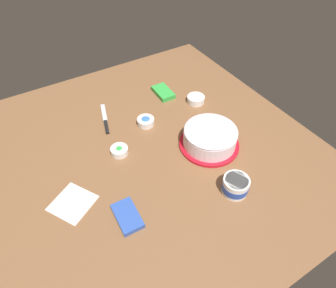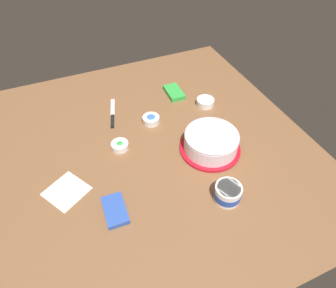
{
  "view_description": "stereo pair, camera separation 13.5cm",
  "coord_description": "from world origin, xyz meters",
  "px_view_note": "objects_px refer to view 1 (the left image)",
  "views": [
    {
      "loc": [
        0.85,
        -0.39,
        1.0
      ],
      "look_at": [
        0.04,
        0.1,
        0.04
      ],
      "focal_mm": 31.3,
      "sensor_mm": 36.0,
      "label": 1
    },
    {
      "loc": [
        0.91,
        -0.27,
        1.0
      ],
      "look_at": [
        0.04,
        0.1,
        0.04
      ],
      "focal_mm": 31.3,
      "sensor_mm": 36.0,
      "label": 2
    }
  ],
  "objects_px": {
    "frosting_tub": "(235,185)",
    "candy_box_lower": "(127,216)",
    "sprinkle_bowl_blue": "(146,121)",
    "sprinkle_bowl_yellow": "(196,99)",
    "candy_box_upper": "(163,92)",
    "spreading_knife": "(105,121)",
    "paper_napkin": "(73,203)",
    "sprinkle_bowl_green": "(119,150)",
    "frosted_cake": "(210,137)"
  },
  "relations": [
    {
      "from": "frosting_tub",
      "to": "sprinkle_bowl_yellow",
      "type": "distance_m",
      "value": 0.61
    },
    {
      "from": "sprinkle_bowl_green",
      "to": "sprinkle_bowl_yellow",
      "type": "bearing_deg",
      "value": 104.41
    },
    {
      "from": "frosted_cake",
      "to": "frosting_tub",
      "type": "bearing_deg",
      "value": -14.65
    },
    {
      "from": "frosted_cake",
      "to": "candy_box_lower",
      "type": "bearing_deg",
      "value": -73.36
    },
    {
      "from": "frosted_cake",
      "to": "candy_box_upper",
      "type": "distance_m",
      "value": 0.47
    },
    {
      "from": "frosted_cake",
      "to": "frosting_tub",
      "type": "relative_size",
      "value": 2.59
    },
    {
      "from": "frosting_tub",
      "to": "paper_napkin",
      "type": "distance_m",
      "value": 0.66
    },
    {
      "from": "sprinkle_bowl_green",
      "to": "spreading_knife",
      "type": "bearing_deg",
      "value": 173.03
    },
    {
      "from": "candy_box_upper",
      "to": "sprinkle_bowl_blue",
      "type": "bearing_deg",
      "value": -47.83
    },
    {
      "from": "sprinkle_bowl_green",
      "to": "candy_box_lower",
      "type": "height_order",
      "value": "sprinkle_bowl_green"
    },
    {
      "from": "spreading_knife",
      "to": "sprinkle_bowl_blue",
      "type": "xyz_separation_m",
      "value": [
        0.12,
        0.17,
        0.01
      ]
    },
    {
      "from": "frosted_cake",
      "to": "candy_box_lower",
      "type": "distance_m",
      "value": 0.52
    },
    {
      "from": "sprinkle_bowl_yellow",
      "to": "sprinkle_bowl_blue",
      "type": "height_order",
      "value": "sprinkle_bowl_blue"
    },
    {
      "from": "sprinkle_bowl_yellow",
      "to": "candy_box_upper",
      "type": "xyz_separation_m",
      "value": [
        -0.16,
        -0.12,
        -0.01
      ]
    },
    {
      "from": "frosting_tub",
      "to": "candy_box_lower",
      "type": "xyz_separation_m",
      "value": [
        -0.12,
        -0.43,
        -0.03
      ]
    },
    {
      "from": "frosted_cake",
      "to": "spreading_knife",
      "type": "xyz_separation_m",
      "value": [
        -0.41,
        -0.35,
        -0.05
      ]
    },
    {
      "from": "candy_box_lower",
      "to": "candy_box_upper",
      "type": "height_order",
      "value": "candy_box_upper"
    },
    {
      "from": "candy_box_upper",
      "to": "paper_napkin",
      "type": "height_order",
      "value": "candy_box_upper"
    },
    {
      "from": "spreading_knife",
      "to": "candy_box_lower",
      "type": "xyz_separation_m",
      "value": [
        0.56,
        -0.15,
        0.01
      ]
    },
    {
      "from": "sprinkle_bowl_yellow",
      "to": "candy_box_lower",
      "type": "bearing_deg",
      "value": -54.39
    },
    {
      "from": "frosting_tub",
      "to": "sprinkle_bowl_green",
      "type": "bearing_deg",
      "value": -144.43
    },
    {
      "from": "spreading_knife",
      "to": "sprinkle_bowl_yellow",
      "type": "bearing_deg",
      "value": 78.09
    },
    {
      "from": "spreading_knife",
      "to": "sprinkle_bowl_green",
      "type": "relative_size",
      "value": 2.87
    },
    {
      "from": "candy_box_lower",
      "to": "candy_box_upper",
      "type": "distance_m",
      "value": 0.81
    },
    {
      "from": "sprinkle_bowl_yellow",
      "to": "sprinkle_bowl_green",
      "type": "bearing_deg",
      "value": -75.59
    },
    {
      "from": "frosting_tub",
      "to": "sprinkle_bowl_yellow",
      "type": "height_order",
      "value": "frosting_tub"
    },
    {
      "from": "spreading_knife",
      "to": "sprinkle_bowl_yellow",
      "type": "relative_size",
      "value": 2.42
    },
    {
      "from": "frosting_tub",
      "to": "paper_napkin",
      "type": "relative_size",
      "value": 0.73
    },
    {
      "from": "frosted_cake",
      "to": "sprinkle_bowl_green",
      "type": "height_order",
      "value": "frosted_cake"
    },
    {
      "from": "sprinkle_bowl_yellow",
      "to": "paper_napkin",
      "type": "bearing_deg",
      "value": -70.26
    },
    {
      "from": "frosting_tub",
      "to": "sprinkle_bowl_yellow",
      "type": "xyz_separation_m",
      "value": [
        -0.57,
        0.21,
        -0.02
      ]
    },
    {
      "from": "sprinkle_bowl_yellow",
      "to": "paper_napkin",
      "type": "xyz_separation_m",
      "value": [
        0.29,
        -0.8,
        -0.02
      ]
    },
    {
      "from": "frosted_cake",
      "to": "paper_napkin",
      "type": "height_order",
      "value": "frosted_cake"
    },
    {
      "from": "candy_box_lower",
      "to": "frosted_cake",
      "type": "bearing_deg",
      "value": 109.18
    },
    {
      "from": "candy_box_upper",
      "to": "paper_napkin",
      "type": "relative_size",
      "value": 0.96
    },
    {
      "from": "frosted_cake",
      "to": "sprinkle_bowl_yellow",
      "type": "xyz_separation_m",
      "value": [
        -0.31,
        0.14,
        -0.03
      ]
    },
    {
      "from": "sprinkle_bowl_green",
      "to": "paper_napkin",
      "type": "height_order",
      "value": "sprinkle_bowl_green"
    },
    {
      "from": "sprinkle_bowl_yellow",
      "to": "sprinkle_bowl_blue",
      "type": "bearing_deg",
      "value": -86.5
    },
    {
      "from": "sprinkle_bowl_green",
      "to": "candy_box_upper",
      "type": "relative_size",
      "value": 0.56
    },
    {
      "from": "sprinkle_bowl_yellow",
      "to": "spreading_knife",
      "type": "bearing_deg",
      "value": -101.91
    },
    {
      "from": "sprinkle_bowl_green",
      "to": "sprinkle_bowl_blue",
      "type": "height_order",
      "value": "sprinkle_bowl_blue"
    },
    {
      "from": "sprinkle_bowl_green",
      "to": "candy_box_upper",
      "type": "bearing_deg",
      "value": 125.62
    },
    {
      "from": "sprinkle_bowl_yellow",
      "to": "candy_box_upper",
      "type": "distance_m",
      "value": 0.2
    },
    {
      "from": "sprinkle_bowl_blue",
      "to": "candy_box_lower",
      "type": "height_order",
      "value": "sprinkle_bowl_blue"
    },
    {
      "from": "frosted_cake",
      "to": "spreading_knife",
      "type": "distance_m",
      "value": 0.55
    },
    {
      "from": "spreading_knife",
      "to": "candy_box_upper",
      "type": "xyz_separation_m",
      "value": [
        -0.05,
        0.38,
        0.01
      ]
    },
    {
      "from": "spreading_knife",
      "to": "frosting_tub",
      "type": "bearing_deg",
      "value": 22.8
    },
    {
      "from": "frosting_tub",
      "to": "paper_napkin",
      "type": "bearing_deg",
      "value": -115.97
    },
    {
      "from": "frosted_cake",
      "to": "sprinkle_bowl_yellow",
      "type": "height_order",
      "value": "frosted_cake"
    },
    {
      "from": "candy_box_upper",
      "to": "candy_box_lower",
      "type": "bearing_deg",
      "value": -38.63
    }
  ]
}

